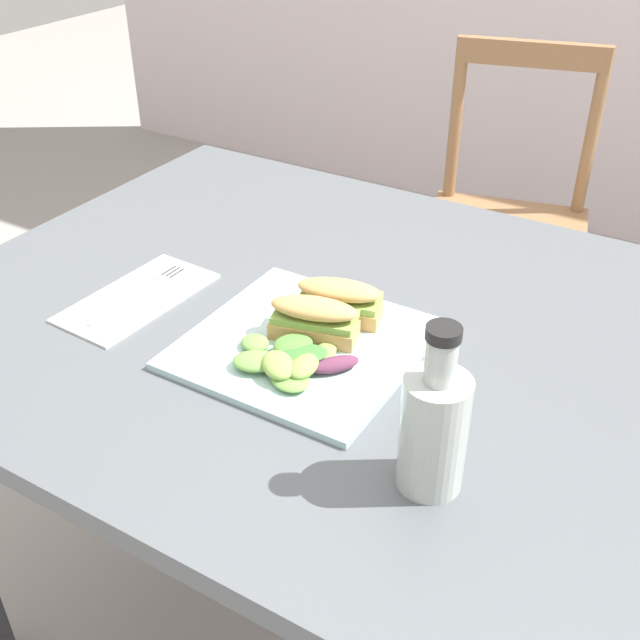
# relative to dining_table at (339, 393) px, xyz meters

# --- Properties ---
(ground_plane) EXTENTS (8.98, 8.98, 0.00)m
(ground_plane) POSITION_rel_dining_table_xyz_m (-0.05, 0.03, -0.61)
(ground_plane) COLOR gray
(dining_table) EXTENTS (1.16, 0.88, 0.74)m
(dining_table) POSITION_rel_dining_table_xyz_m (0.00, 0.00, 0.00)
(dining_table) COLOR #51565B
(dining_table) RESTS_ON ground
(chair_wooden_far) EXTENTS (0.48, 0.48, 0.87)m
(chair_wooden_far) POSITION_rel_dining_table_xyz_m (-0.08, 0.99, -0.16)
(chair_wooden_far) COLOR #8E6642
(chair_wooden_far) RESTS_ON ground
(plate_lunch) EXTENTS (0.28, 0.28, 0.01)m
(plate_lunch) POSITION_rel_dining_table_xyz_m (-0.01, -0.09, 0.14)
(plate_lunch) COLOR silver
(plate_lunch) RESTS_ON dining_table
(sandwich_half_front) EXTENTS (0.12, 0.08, 0.06)m
(sandwich_half_front) POSITION_rel_dining_table_xyz_m (-0.00, -0.07, 0.17)
(sandwich_half_front) COLOR tan
(sandwich_half_front) RESTS_ON plate_lunch
(sandwich_half_back) EXTENTS (0.12, 0.08, 0.06)m
(sandwich_half_back) POSITION_rel_dining_table_xyz_m (0.00, -0.01, 0.17)
(sandwich_half_back) COLOR tan
(sandwich_half_back) RESTS_ON plate_lunch
(salad_mixed_greens) EXTENTS (0.16, 0.13, 0.03)m
(salad_mixed_greens) POSITION_rel_dining_table_xyz_m (0.01, -0.14, 0.15)
(salad_mixed_greens) COLOR #84A84C
(salad_mixed_greens) RESTS_ON plate_lunch
(napkin_folded) EXTENTS (0.13, 0.23, 0.00)m
(napkin_folded) POSITION_rel_dining_table_xyz_m (-0.27, -0.11, 0.13)
(napkin_folded) COLOR white
(napkin_folded) RESTS_ON dining_table
(fork_on_napkin) EXTENTS (0.03, 0.19, 0.00)m
(fork_on_napkin) POSITION_rel_dining_table_xyz_m (-0.27, -0.09, 0.14)
(fork_on_napkin) COLOR silver
(fork_on_napkin) RESTS_ON napkin_folded
(bottle_cold_brew) EXTENTS (0.07, 0.07, 0.19)m
(bottle_cold_brew) POSITION_rel_dining_table_xyz_m (0.23, -0.22, 0.20)
(bottle_cold_brew) COLOR #472819
(bottle_cold_brew) RESTS_ON dining_table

